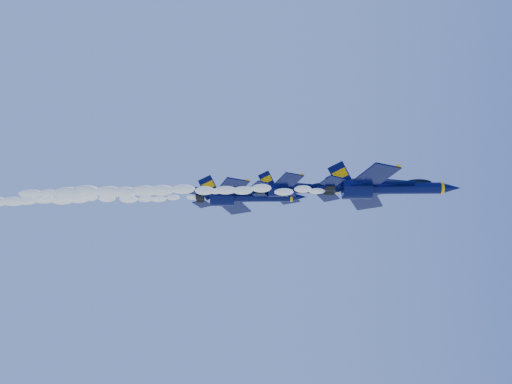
{
  "coord_description": "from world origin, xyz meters",
  "views": [
    {
      "loc": [
        1.4,
        -86.48,
        113.93
      ],
      "look_at": [
        0.62,
        -4.23,
        151.24
      ],
      "focal_mm": 40.0,
      "sensor_mm": 36.0,
      "label": 1
    }
  ],
  "objects": [
    {
      "name": "jet_second",
      "position": [
        7.26,
        -2.05,
        152.74
      ],
      "size": [
        15.22,
        12.49,
        5.66
      ],
      "color": "#050836"
    },
    {
      "name": "smoke_trail_jet_lead",
      "position": [
        -8.87,
        -12.16,
        147.82
      ],
      "size": [
        39.17,
        2.01,
        1.81
      ],
      "primitive_type": "ellipsoid",
      "color": "white"
    },
    {
      "name": "jet_lead",
      "position": [
        19.04,
        -12.16,
        148.22
      ],
      "size": [
        19.48,
        15.98,
        7.24
      ],
      "color": "#050836"
    },
    {
      "name": "smoke_trail_jet_second",
      "position": [
        -18.82,
        -2.05,
        152.38
      ],
      "size": [
        39.17,
        1.57,
        1.42
      ],
      "primitive_type": "ellipsoid",
      "color": "white"
    },
    {
      "name": "smoke_trail_jet_third",
      "position": [
        -29.0,
        1.51,
        152.57
      ],
      "size": [
        39.17,
        1.94,
        1.74
      ],
      "primitive_type": "ellipsoid",
      "color": "white"
    },
    {
      "name": "jet_third",
      "position": [
        -1.42,
        1.51,
        152.96
      ],
      "size": [
        18.71,
        15.35,
        6.95
      ],
      "color": "#050836"
    }
  ]
}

